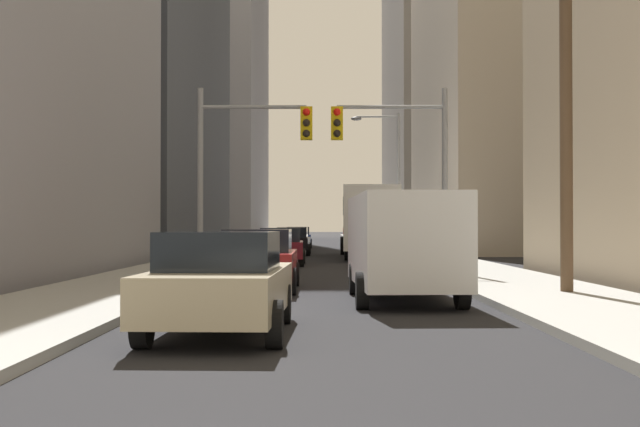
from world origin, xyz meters
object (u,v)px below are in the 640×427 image
Objects in this scene: sedan_black at (291,241)px; traffic_signal_near_right at (393,149)px; sedan_red at (256,259)px; traffic_signal_near_left at (247,150)px; sedan_maroon at (279,246)px; sedan_beige at (219,283)px; cargo_van_white at (401,241)px; city_bus at (367,219)px; sedan_blue at (296,237)px.

sedan_black is 0.71× the size of traffic_signal_near_right.
traffic_signal_near_left is (-0.74, 5.61, 3.27)m from sedan_red.
sedan_beige is at bearing -89.60° from sedan_maroon.
cargo_van_white is at bearing -64.15° from traffic_signal_near_left.
city_bus is 2.76× the size of sedan_red.
traffic_signal_near_left reaches higher than sedan_black.
sedan_maroon is 0.71× the size of traffic_signal_near_left.
cargo_van_white reaches higher than sedan_beige.
sedan_beige is 31.72m from sedan_black.
sedan_beige is 1.00× the size of sedan_black.
traffic_signal_near_left is at bearing -92.44° from sedan_black.
city_bus is 2.73× the size of sedan_black.
cargo_van_white is (-0.69, -22.91, -0.64)m from city_bus.
sedan_beige is 45.26m from sedan_blue.
sedan_black is at bearing 97.01° from cargo_van_white.
sedan_black is 1.00× the size of sedan_blue.
sedan_black is at bearing -89.65° from sedan_blue.
city_bus is 8.65m from sedan_maroon.
sedan_beige is (-3.92, -28.12, -1.16)m from city_bus.
sedan_beige is at bearing -86.59° from traffic_signal_near_left.
traffic_signal_near_right is at bearing 85.65° from cargo_van_white.
city_bus is 28.42m from sedan_beige.
sedan_red is (-3.99, -20.19, -1.16)m from city_bus.
city_bus is 14.73m from traffic_signal_near_right.
sedan_blue is (-0.11, 45.26, 0.00)m from sedan_beige.
sedan_black is at bearing 137.68° from city_bus.
sedan_beige and sedan_blue have the same top height.
cargo_van_white reaches higher than sedan_maroon.
city_bus is at bearing 72.03° from traffic_signal_near_left.
sedan_red is 37.33m from sedan_blue.
sedan_black is 18.49m from traffic_signal_near_left.
sedan_red is 12.64m from sedan_maroon.
sedan_beige is 1.00× the size of sedan_maroon.
traffic_signal_near_left is (-0.69, -31.72, 3.27)m from sedan_blue.
sedan_red is 0.70× the size of traffic_signal_near_left.
sedan_maroon is at bearing 119.66° from traffic_signal_near_right.
sedan_maroon is 7.78m from traffic_signal_near_left.
sedan_maroon is at bearing 90.34° from sedan_red.
sedan_blue is 31.89m from traffic_signal_near_left.
sedan_beige is at bearing -89.52° from sedan_red.
city_bus is 2.74× the size of sedan_blue.
traffic_signal_near_right is at bearing -60.34° from sedan_maroon.
sedan_maroon is at bearing 84.60° from traffic_signal_near_left.
cargo_van_white reaches higher than sedan_blue.
traffic_signal_near_right is (0.63, 8.33, 2.75)m from cargo_van_white.
traffic_signal_near_right reaches higher than sedan_red.
traffic_signal_near_left reaches higher than sedan_maroon.
cargo_van_white is 40.19m from sedan_blue.
traffic_signal_near_left is (-4.03, 8.33, 2.75)m from cargo_van_white.
traffic_signal_near_right reaches higher than city_bus.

